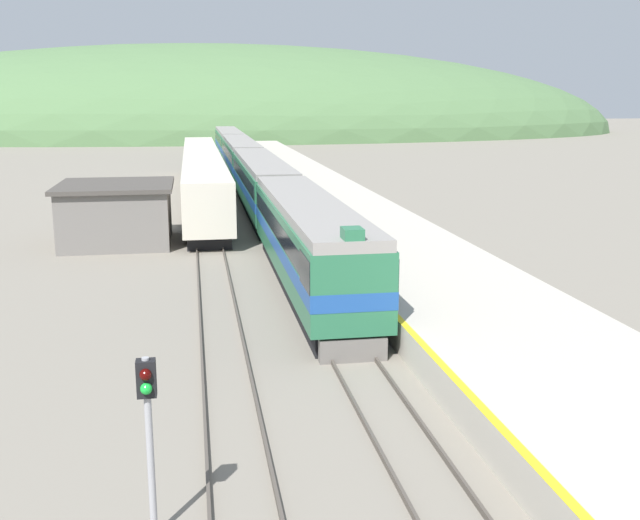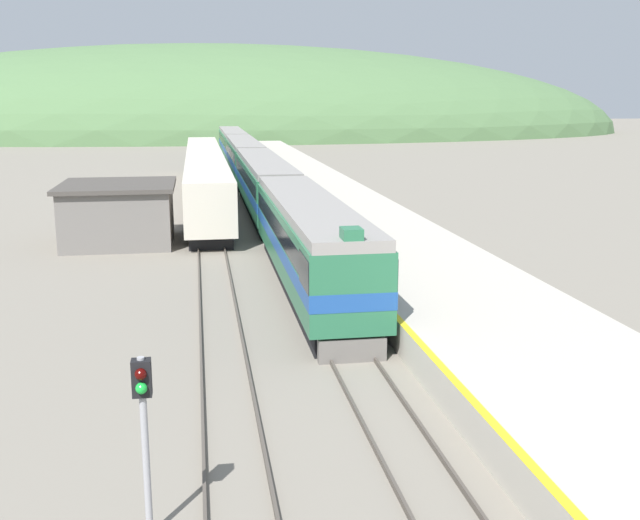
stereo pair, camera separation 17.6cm
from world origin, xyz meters
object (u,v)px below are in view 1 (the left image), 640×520
Objects in this scene: express_train_lead_car at (309,241)px; carriage_fourth at (229,144)px; siding_train at (202,175)px; carriage_second at (262,184)px; carriage_third at (241,158)px; signal_post_siding at (148,410)px.

express_train_lead_car reaches higher than carriage_fourth.
carriage_fourth is 0.49× the size of siding_train.
carriage_second and carriage_third have the same top height.
siding_train is (-4.09, -14.12, -0.19)m from carriage_third.
signal_post_siding is at bearing -93.92° from carriage_fourth.
carriage_third reaches higher than siding_train.
carriage_third is at bearing 84.66° from signal_post_siding.
carriage_third and carriage_fourth have the same top height.
carriage_fourth is at bearing 90.00° from carriage_second.
signal_post_siding is at bearing -98.36° from carriage_second.
siding_train is 48.77m from signal_post_siding.
express_train_lead_car is at bearing -90.00° from carriage_third.
express_train_lead_car is 5.27× the size of signal_post_siding.
carriage_fourth is at bearing 90.00° from carriage_third.
siding_train is at bearing 87.90° from signal_post_siding.
express_train_lead_car is at bearing -82.36° from siding_train.
express_train_lead_car is at bearing -90.00° from carriage_fourth.
carriage_second is 45.73m from carriage_fourth.
express_train_lead_car is 21.78m from carriage_second.
signal_post_siding is (-1.79, -48.73, 0.67)m from siding_train.
carriage_third is 0.49× the size of siding_train.
carriage_fourth reaches higher than signal_post_siding.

